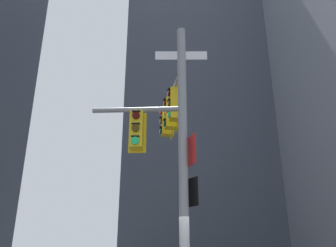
{
  "coord_description": "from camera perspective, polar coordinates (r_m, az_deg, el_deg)",
  "views": [
    {
      "loc": [
        -0.29,
        -8.72,
        1.63
      ],
      "look_at": [
        -0.39,
        0.0,
        4.93
      ],
      "focal_mm": 37.31,
      "sensor_mm": 36.0,
      "label": 1
    }
  ],
  "objects": [
    {
      "name": "building_mid_block",
      "position": [
        36.44,
        4.3,
        4.7
      ],
      "size": [
        12.67,
        12.67,
        34.45
      ],
      "primitive_type": "cube",
      "color": "#4C5460",
      "rests_on": "ground"
    },
    {
      "name": "signal_pole_assembly",
      "position": [
        9.89,
        0.52,
        -1.94
      ],
      "size": [
        3.24,
        2.87,
        7.89
      ],
      "color": "gray",
      "rests_on": "ground"
    }
  ]
}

